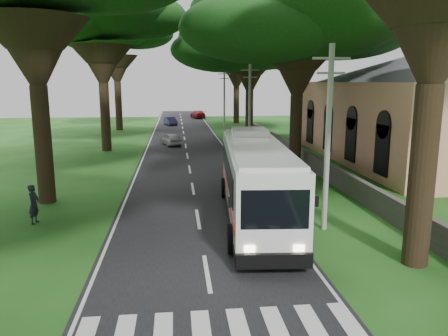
% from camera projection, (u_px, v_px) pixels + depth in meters
% --- Properties ---
extents(ground, '(140.00, 140.00, 0.00)m').
position_uv_depth(ground, '(212.00, 302.00, 12.99)').
color(ground, '#1B4D16').
rests_on(ground, ground).
extents(road, '(8.00, 120.00, 0.04)m').
position_uv_depth(road, '(188.00, 158.00, 37.36)').
color(road, black).
rests_on(road, ground).
extents(property_wall, '(0.35, 50.00, 1.20)m').
position_uv_depth(property_wall, '(293.00, 151.00, 37.24)').
color(property_wall, '#383533').
rests_on(property_wall, ground).
extents(church, '(14.00, 24.00, 11.60)m').
position_uv_depth(church, '(411.00, 101.00, 34.96)').
color(church, tan).
rests_on(church, ground).
extents(pole_near, '(1.60, 0.24, 8.00)m').
position_uv_depth(pole_near, '(328.00, 136.00, 18.61)').
color(pole_near, gray).
rests_on(pole_near, ground).
extents(pole_mid, '(1.60, 0.24, 8.00)m').
position_uv_depth(pole_mid, '(250.00, 108.00, 38.11)').
color(pole_mid, gray).
rests_on(pole_mid, ground).
extents(pole_far, '(1.60, 0.24, 8.00)m').
position_uv_depth(pole_far, '(224.00, 99.00, 57.60)').
color(pole_far, gray).
rests_on(pole_far, ground).
extents(tree_l_midb, '(13.16, 13.16, 15.72)m').
position_uv_depth(tree_l_midb, '(100.00, 10.00, 38.93)').
color(tree_l_midb, black).
rests_on(tree_l_midb, ground).
extents(tree_l_far, '(12.53, 12.53, 15.86)m').
position_uv_depth(tree_l_far, '(115.00, 30.00, 56.33)').
color(tree_l_far, black).
rests_on(tree_l_far, ground).
extents(tree_r_mida, '(15.77, 15.77, 14.43)m').
position_uv_depth(tree_r_mida, '(299.00, 16.00, 31.19)').
color(tree_r_mida, black).
rests_on(tree_r_mida, ground).
extents(tree_r_midb, '(16.14, 16.14, 14.34)m').
position_uv_depth(tree_r_midb, '(250.00, 41.00, 48.72)').
color(tree_r_midb, black).
rests_on(tree_r_midb, ground).
extents(tree_r_far, '(15.27, 15.27, 14.63)m').
position_uv_depth(tree_r_far, '(237.00, 49.00, 66.28)').
color(tree_r_far, black).
rests_on(tree_r_far, ground).
extents(coach_bus, '(3.63, 12.61, 3.67)m').
position_uv_depth(coach_bus, '(255.00, 178.00, 20.53)').
color(coach_bus, white).
rests_on(coach_bus, ground).
extents(distant_car_a, '(2.34, 3.86, 1.23)m').
position_uv_depth(distant_car_a, '(172.00, 139.00, 44.54)').
color(distant_car_a, '#A8A7AC').
rests_on(distant_car_a, road).
extents(distant_car_b, '(2.26, 3.90, 1.21)m').
position_uv_depth(distant_car_b, '(170.00, 121.00, 65.05)').
color(distant_car_b, navy).
rests_on(distant_car_b, road).
extents(distant_car_c, '(2.81, 4.97, 1.36)m').
position_uv_depth(distant_car_c, '(198.00, 114.00, 77.19)').
color(distant_car_c, maroon).
rests_on(distant_car_c, road).
extents(pedestrian, '(0.54, 0.73, 1.83)m').
position_uv_depth(pedestrian, '(34.00, 204.00, 20.06)').
color(pedestrian, black).
rests_on(pedestrian, ground).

